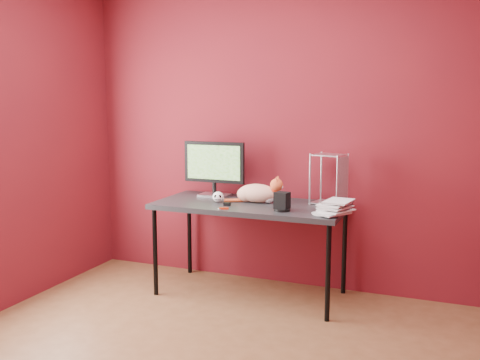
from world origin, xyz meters
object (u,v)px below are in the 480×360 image
at_px(desk, 250,209).
at_px(book_stack, 327,131).
at_px(speaker, 282,202).
at_px(monitor, 214,166).
at_px(skull_mug, 218,197).
at_px(cat, 258,193).

bearing_deg(desk, book_stack, -11.59).
xyz_separation_m(desk, speaker, (0.32, -0.18, 0.12)).
bearing_deg(speaker, monitor, 162.45).
bearing_deg(desk, monitor, 156.04).
height_order(skull_mug, speaker, speaker).
bearing_deg(book_stack, skull_mug, 175.54).
bearing_deg(speaker, desk, 159.31).
distance_m(cat, speaker, 0.37).
distance_m(monitor, speaker, 0.82).
bearing_deg(skull_mug, book_stack, -23.59).
relative_size(monitor, speaker, 3.83).
xyz_separation_m(monitor, book_stack, (1.02, -0.30, 0.34)).
xyz_separation_m(cat, speaker, (0.28, -0.24, -0.01)).
height_order(cat, speaker, cat).
relative_size(monitor, cat, 1.16).
relative_size(skull_mug, book_stack, 0.08).
distance_m(monitor, skull_mug, 0.35).
height_order(monitor, book_stack, book_stack).
relative_size(cat, speaker, 3.31).
xyz_separation_m(desk, cat, (0.04, 0.06, 0.13)).
xyz_separation_m(cat, skull_mug, (-0.29, -0.12, -0.03)).
bearing_deg(cat, monitor, 161.58).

